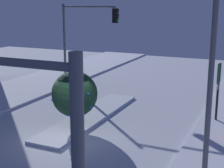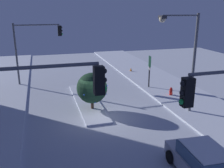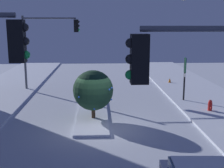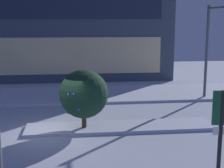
% 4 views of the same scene
% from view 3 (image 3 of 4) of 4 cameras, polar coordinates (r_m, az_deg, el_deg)
% --- Properties ---
extents(ground, '(52.00, 52.00, 0.00)m').
position_cam_3_polar(ground, '(16.02, -2.45, -8.35)').
color(ground, silver).
extents(median_strip, '(9.00, 1.80, 0.14)m').
position_cam_3_polar(median_strip, '(18.93, -3.70, -5.00)').
color(median_strip, silver).
rests_on(median_strip, ground).
extents(traffic_light_corner_far_right, '(0.32, 4.60, 6.05)m').
position_cam_3_polar(traffic_light_corner_far_right, '(24.93, -12.38, 8.47)').
color(traffic_light_corner_far_right, '#565960').
rests_on(traffic_light_corner_far_right, ground).
extents(street_lamp_arched, '(0.67, 2.78, 7.08)m').
position_cam_3_polar(street_lamp_arched, '(15.20, 19.55, 7.93)').
color(street_lamp_arched, '#565960').
rests_on(street_lamp_arched, ground).
extents(fire_hydrant, '(0.48, 0.26, 0.82)m').
position_cam_3_polar(fire_hydrant, '(19.47, 18.19, -4.10)').
color(fire_hydrant, red).
rests_on(fire_hydrant, ground).
extents(parking_info_sign, '(0.55, 0.12, 3.12)m').
position_cam_3_polar(parking_info_sign, '(21.32, 13.70, 1.90)').
color(parking_info_sign, black).
rests_on(parking_info_sign, ground).
extents(decorated_tree_median, '(2.27, 2.27, 2.88)m').
position_cam_3_polar(decorated_tree_median, '(16.82, -3.62, -1.22)').
color(decorated_tree_median, '#473323').
rests_on(decorated_tree_median, ground).
extents(construction_cone, '(0.36, 0.36, 0.55)m').
position_cam_3_polar(construction_cone, '(27.81, 10.94, 0.58)').
color(construction_cone, orange).
rests_on(construction_cone, ground).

